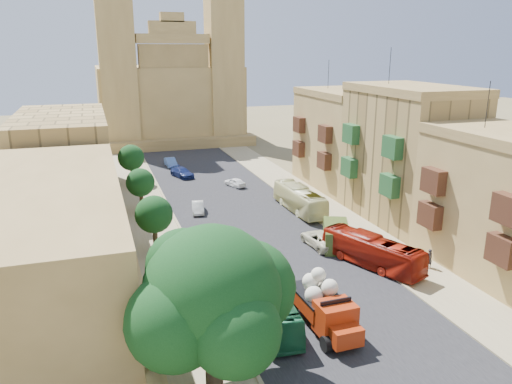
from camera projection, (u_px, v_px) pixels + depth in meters
road_surface at (244, 218)px, 52.73m from camera, size 14.00×140.00×0.01m
sidewalk_east at (326, 210)px, 55.57m from camera, size 5.00×140.00×0.01m
sidewalk_west at (153, 228)px, 49.88m from camera, size 5.00×140.00×0.01m
kerb_east at (305, 211)px, 54.81m from camera, size 0.25×140.00×0.12m
kerb_west at (178, 225)px, 50.61m from camera, size 0.25×140.00×0.12m
townhouse_b at (512, 205)px, 38.59m from camera, size 9.00×14.00×14.90m
townhouse_c at (407, 154)px, 51.03m from camera, size 9.00×14.00×17.40m
townhouse_d at (342, 138)px, 64.01m from camera, size 9.00×14.00×15.90m
west_wall at (130, 263)px, 39.61m from camera, size 1.00×40.00×1.80m
west_building_low at (50, 241)px, 35.22m from camera, size 10.00×28.00×8.40m
west_building_mid at (63, 157)px, 58.73m from camera, size 10.00×22.00×10.00m
church at (170, 91)px, 94.46m from camera, size 28.00×22.50×36.30m
ficus_tree at (214, 298)px, 24.68m from camera, size 9.15×8.42×9.15m
street_tree_a at (177, 272)px, 32.38m from camera, size 3.24×3.24×4.98m
street_tree_b at (154, 215)px, 43.31m from camera, size 3.31×3.31×5.08m
street_tree_c at (140, 183)px, 54.32m from camera, size 3.12×3.12×4.79m
street_tree_d at (131, 158)px, 65.19m from camera, size 3.42×3.42×5.26m
red_truck at (324, 304)px, 31.66m from camera, size 2.71×6.52×3.76m
olive_pickup at (336, 236)px, 45.02m from camera, size 3.92×5.37×2.03m
bus_green_north at (269, 304)px, 32.55m from camera, size 2.75×8.98×2.46m
bus_red_east at (372, 251)px, 40.88m from camera, size 5.47×9.41×2.58m
bus_cream_east at (299, 199)px, 54.74m from camera, size 2.56×9.83×2.72m
car_blue_a at (245, 270)px, 39.03m from camera, size 2.53×3.78×1.19m
car_white_a at (198, 207)px, 54.46m from camera, size 1.80×3.69×1.17m
car_cream at (321, 239)px, 45.15m from camera, size 2.60×5.01×1.35m
car_dkblue at (182, 173)px, 69.38m from camera, size 3.23×4.89×1.32m
car_white_b at (235, 182)px, 64.71m from camera, size 2.48×3.65×1.15m
car_blue_b at (171, 162)px, 75.62m from camera, size 1.53×4.04×1.31m
pedestrian_a at (429, 258)px, 40.67m from camera, size 0.61×0.41×1.62m
pedestrian_c at (369, 246)px, 43.16m from camera, size 0.60×1.04×1.66m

